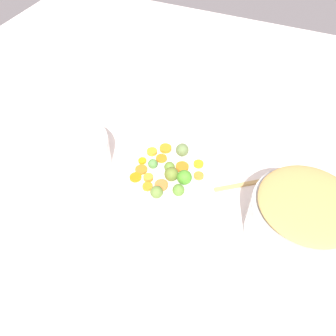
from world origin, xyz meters
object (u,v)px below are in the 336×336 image
object	(u,v)px
wooden_spoon	(280,177)
casserole_dish	(70,154)
serving_bowl_carrots	(168,181)
metal_pot	(300,222)

from	to	relation	value
wooden_spoon	casserole_dish	xyz separation A→B (m)	(0.21, -0.64, 0.05)
wooden_spoon	casserole_dish	world-z (taller)	casserole_dish
casserole_dish	serving_bowl_carrots	bearing A→B (deg)	93.87
metal_pot	casserole_dish	world-z (taller)	metal_pot
serving_bowl_carrots	metal_pot	size ratio (longest dim) A/B	0.87
wooden_spoon	metal_pot	bearing A→B (deg)	21.25
metal_pot	wooden_spoon	distance (m)	0.22
metal_pot	casserole_dish	size ratio (longest dim) A/B	1.08
serving_bowl_carrots	metal_pot	xyz separation A→B (m)	(0.00, 0.38, 0.02)
wooden_spoon	casserole_dish	bearing A→B (deg)	-71.51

